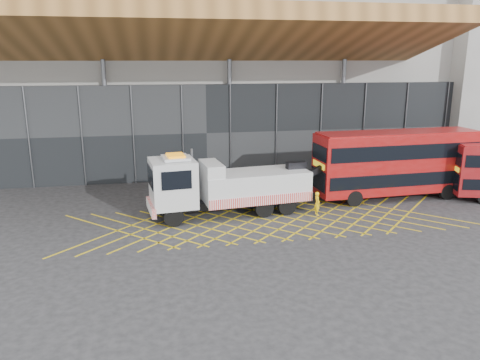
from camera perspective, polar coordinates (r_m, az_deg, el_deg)
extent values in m
plane|color=#242426|center=(29.26, -5.26, -5.56)|extent=(120.00, 120.00, 0.00)
cube|color=gold|center=(29.25, -14.71, -5.99)|extent=(7.16, 7.16, 0.01)
cube|color=gold|center=(29.25, -14.71, -5.99)|extent=(7.16, 7.16, 0.01)
cube|color=gold|center=(29.16, -11.56, -5.86)|extent=(7.16, 7.16, 0.01)
cube|color=gold|center=(29.16, -11.56, -5.86)|extent=(7.16, 7.16, 0.01)
cube|color=gold|center=(29.16, -8.41, -5.71)|extent=(7.16, 7.16, 0.01)
cube|color=gold|center=(29.16, -8.41, -5.71)|extent=(7.16, 7.16, 0.01)
cube|color=gold|center=(29.25, -5.26, -5.55)|extent=(7.16, 7.16, 0.01)
cube|color=gold|center=(29.25, -5.26, -5.55)|extent=(7.16, 7.16, 0.01)
cube|color=gold|center=(29.43, -2.15, -5.37)|extent=(7.16, 7.16, 0.01)
cube|color=gold|center=(29.43, -2.15, -5.37)|extent=(7.16, 7.16, 0.01)
cube|color=gold|center=(29.69, 0.92, -5.18)|extent=(7.16, 7.16, 0.01)
cube|color=gold|center=(29.69, 0.92, -5.18)|extent=(7.16, 7.16, 0.01)
cube|color=gold|center=(30.04, 3.92, -4.97)|extent=(7.16, 7.16, 0.01)
cube|color=gold|center=(30.04, 3.92, -4.97)|extent=(7.16, 7.16, 0.01)
cube|color=gold|center=(30.46, 6.85, -4.76)|extent=(7.16, 7.16, 0.01)
cube|color=gold|center=(30.46, 6.85, -4.76)|extent=(7.16, 7.16, 0.01)
cube|color=gold|center=(30.96, 9.68, -4.55)|extent=(7.16, 7.16, 0.01)
cube|color=gold|center=(30.96, 9.68, -4.55)|extent=(7.16, 7.16, 0.01)
cube|color=gold|center=(31.54, 12.42, -4.33)|extent=(7.16, 7.16, 0.01)
cube|color=gold|center=(31.54, 12.42, -4.33)|extent=(7.16, 7.16, 0.01)
cube|color=gold|center=(32.18, 15.05, -4.11)|extent=(7.16, 7.16, 0.01)
cube|color=gold|center=(32.18, 15.05, -4.11)|extent=(7.16, 7.16, 0.01)
cube|color=gold|center=(32.89, 17.57, -3.89)|extent=(7.16, 7.16, 0.01)
cube|color=gold|center=(32.89, 17.57, -3.89)|extent=(7.16, 7.16, 0.01)
cube|color=gold|center=(33.67, 19.98, -3.67)|extent=(7.16, 7.16, 0.01)
cube|color=gold|center=(33.67, 19.98, -3.67)|extent=(7.16, 7.16, 0.01)
cube|color=gray|center=(46.60, -5.34, 13.23)|extent=(55.00, 14.00, 18.00)
cube|color=black|center=(39.79, -4.16, 5.80)|extent=(55.00, 0.80, 8.00)
cube|color=brown|center=(35.49, -7.02, 16.83)|extent=(40.00, 11.93, 4.07)
cylinder|color=#595B60|center=(39.36, -15.88, 6.67)|extent=(0.36, 0.36, 10.00)
cylinder|color=#595B60|center=(39.72, -1.26, 7.28)|extent=(0.36, 0.36, 10.00)
cylinder|color=#595B60|center=(42.51, 12.27, 7.43)|extent=(0.36, 0.36, 10.00)
cube|color=black|center=(31.04, -0.98, -2.74)|extent=(10.91, 2.41, 0.40)
cube|color=silver|center=(29.77, -8.18, -0.34)|extent=(3.06, 3.16, 2.97)
cube|color=black|center=(29.46, -10.89, 0.42)|extent=(0.35, 2.50, 1.26)
cube|color=red|center=(30.00, -10.77, -3.29)|extent=(0.63, 2.98, 0.63)
cube|color=orange|center=(29.41, -7.86, 2.99)|extent=(1.18, 1.48, 0.14)
cube|color=silver|center=(31.21, 1.83, -0.58)|extent=(7.37, 3.67, 1.83)
cube|color=red|center=(30.08, 2.74, -2.53)|extent=(7.04, 0.90, 0.63)
cube|color=silver|center=(30.07, -3.50, 1.40)|extent=(1.46, 2.86, 0.80)
cube|color=black|center=(32.03, 6.87, 1.72)|extent=(1.43, 0.73, 0.57)
cube|color=black|center=(32.63, 8.67, 0.86)|extent=(2.53, 0.69, 1.23)
cylinder|color=black|center=(29.12, -8.10, -4.43)|extent=(1.29, 0.54, 1.26)
cylinder|color=black|center=(31.38, -8.83, -3.06)|extent=(1.29, 0.54, 1.26)
cylinder|color=black|center=(31.13, 5.72, -3.10)|extent=(1.29, 0.54, 1.26)
cylinder|color=black|center=(33.25, 4.11, -1.91)|extent=(1.29, 0.54, 1.26)
cylinder|color=#595B60|center=(30.96, -5.86, 1.52)|extent=(0.16, 0.16, 2.51)
cube|color=maroon|center=(36.07, 18.57, 2.10)|extent=(12.28, 3.36, 4.29)
cube|color=black|center=(36.29, 18.44, 0.55)|extent=(11.79, 3.40, 0.94)
cube|color=black|center=(35.88, 18.70, 3.63)|extent=(11.79, 3.40, 1.05)
cube|color=black|center=(33.52, 9.51, 0.09)|extent=(0.17, 2.48, 1.44)
cube|color=black|center=(33.10, 9.65, 3.33)|extent=(0.17, 2.48, 1.05)
cube|color=yellow|center=(33.27, 9.57, 1.84)|extent=(0.15, 1.97, 0.39)
cube|color=maroon|center=(35.69, 18.85, 5.51)|extent=(12.02, 3.12, 0.13)
cylinder|color=black|center=(33.66, 13.76, -2.19)|extent=(1.16, 0.38, 1.15)
cylinder|color=black|center=(35.82, 11.96, -1.07)|extent=(1.16, 0.38, 1.15)
cylinder|color=black|center=(37.54, 23.91, -1.31)|extent=(1.16, 0.38, 1.15)
cylinder|color=black|center=(39.49, 21.75, -0.35)|extent=(1.16, 0.38, 1.15)
cube|color=black|center=(37.51, 24.57, 0.04)|extent=(0.61, 2.02, 1.21)
cube|color=black|center=(37.17, 24.83, 2.47)|extent=(0.61, 2.02, 0.88)
cube|color=yellow|center=(37.31, 24.70, 1.36)|extent=(0.50, 1.61, 0.32)
cylinder|color=black|center=(39.35, 26.50, -1.05)|extent=(1.00, 0.53, 0.96)
imported|color=yellow|center=(31.27, 9.39, -2.83)|extent=(0.40, 0.59, 1.58)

